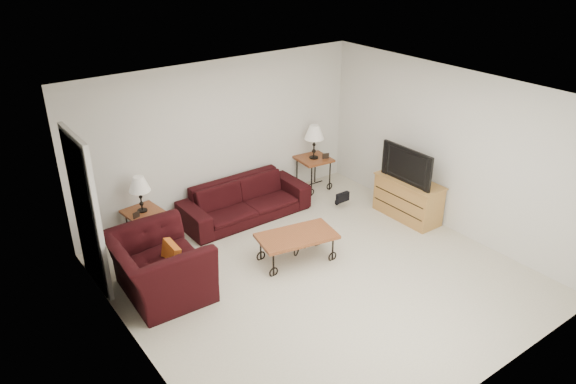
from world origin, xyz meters
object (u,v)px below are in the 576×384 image
object	(u,v)px
coffee_table	(297,247)
lamp_right	(314,142)
lamp_left	(140,194)
sofa	(245,200)
armchair	(159,266)
side_table_right	(313,173)
backpack	(337,192)
side_table_left	(145,227)
television	(411,164)
tv_stand	(408,199)

from	to	relation	value
coffee_table	lamp_right	bearing A→B (deg)	45.60
lamp_left	lamp_right	size ratio (longest dim) A/B	0.91
sofa	coffee_table	distance (m)	1.52
lamp_right	coffee_table	size ratio (longest dim) A/B	0.55
lamp_right	armchair	bearing A→B (deg)	-160.05
side_table_right	backpack	size ratio (longest dim) A/B	1.22
side_table_left	armchair	xyz separation A→B (m)	(-0.34, -1.29, 0.13)
television	backpack	size ratio (longest dim) A/B	1.99
sofa	television	xyz separation A→B (m)	(2.10, -1.56, 0.64)
lamp_right	sofa	bearing A→B (deg)	-173.43
lamp_left	armchair	xyz separation A→B (m)	(-0.34, -1.29, -0.42)
sofa	side_table_right	size ratio (longest dim) A/B	3.48
coffee_table	television	xyz separation A→B (m)	(2.20, -0.04, 0.74)
lamp_left	coffee_table	distance (m)	2.37
side_table_right	coffee_table	distance (m)	2.37
armchair	television	world-z (taller)	television
side_table_right	lamp_left	size ratio (longest dim) A/B	1.10
side_table_left	coffee_table	xyz separation A→B (m)	(1.54, -1.69, -0.07)
side_table_right	armchair	size ratio (longest dim) A/B	0.48
sofa	lamp_left	distance (m)	1.73
side_table_left	lamp_left	bearing A→B (deg)	0.00
side_table_left	armchair	distance (m)	1.34
sofa	armchair	world-z (taller)	armchair
sofa	tv_stand	world-z (taller)	tv_stand
lamp_left	tv_stand	bearing A→B (deg)	-24.78
tv_stand	television	size ratio (longest dim) A/B	1.12
tv_stand	backpack	bearing A→B (deg)	122.87
sofa	side_table_left	size ratio (longest dim) A/B	3.83
lamp_left	television	world-z (taller)	television
lamp_left	backpack	bearing A→B (deg)	-13.48
side_table_left	coffee_table	size ratio (longest dim) A/B	0.50
sofa	coffee_table	bearing A→B (deg)	-93.63
side_table_left	lamp_right	distance (m)	3.27
sofa	armchair	size ratio (longest dim) A/B	1.68
side_table_left	armchair	world-z (taller)	armchair
sofa	coffee_table	xyz separation A→B (m)	(-0.10, -1.51, -0.10)
sofa	side_table_left	xyz separation A→B (m)	(-1.64, 0.18, -0.03)
backpack	side_table_right	bearing A→B (deg)	101.44
coffee_table	tv_stand	xyz separation A→B (m)	(2.22, -0.04, 0.13)
coffee_table	tv_stand	bearing A→B (deg)	-1.13
lamp_right	backpack	world-z (taller)	lamp_right
side_table_left	television	distance (m)	4.18
side_table_right	television	bearing A→B (deg)	-72.70
side_table_right	lamp_left	distance (m)	3.25
side_table_right	backpack	bearing A→B (deg)	-95.91
backpack	side_table_left	bearing A→B (deg)	-176.13
sofa	lamp_left	xyz separation A→B (m)	(-1.64, 0.18, 0.52)
side_table_left	lamp_left	distance (m)	0.55
television	armchair	bearing A→B (deg)	-96.31
sofa	backpack	world-z (taller)	sofa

